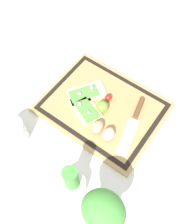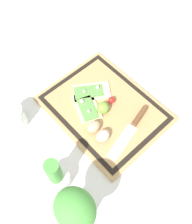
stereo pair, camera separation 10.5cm
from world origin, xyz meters
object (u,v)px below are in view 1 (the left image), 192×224
at_px(knife, 136,116).
at_px(cherry_tomato_red, 109,98).
at_px(egg_pink, 108,134).
at_px(herb_glass, 103,212).
at_px(sauce_jar, 15,132).
at_px(lime, 102,107).
at_px(pizza_slice_far, 85,109).
at_px(egg_brown, 97,127).
at_px(herb_pot, 73,183).
at_px(pizza_slice_near, 86,93).

height_order(knife, cherry_tomato_red, cherry_tomato_red).
bearing_deg(egg_pink, herb_glass, 120.83).
distance_m(egg_pink, sauce_jar, 0.36).
bearing_deg(lime, egg_pink, 136.70).
height_order(pizza_slice_far, egg_brown, egg_brown).
bearing_deg(herb_glass, herb_pot, -10.28).
relative_size(lime, cherry_tomato_red, 1.73).
distance_m(pizza_slice_near, egg_brown, 0.18).
bearing_deg(knife, pizza_slice_far, 26.16).
bearing_deg(herb_pot, knife, -94.74).
distance_m(egg_brown, egg_pink, 0.05).
distance_m(pizza_slice_near, knife, 0.23).
xyz_separation_m(sauce_jar, herb_glass, (-0.45, 0.05, 0.09)).
distance_m(pizza_slice_far, egg_brown, 0.10).
height_order(pizza_slice_near, lime, lime).
xyz_separation_m(lime, herb_glass, (-0.24, 0.34, 0.09)).
height_order(egg_brown, herb_glass, herb_glass).
relative_size(knife, herb_glass, 1.15).
bearing_deg(lime, pizza_slice_far, 34.93).
bearing_deg(pizza_slice_far, knife, -153.84).
bearing_deg(herb_pot, lime, -72.42).
bearing_deg(sauce_jar, cherry_tomato_red, -120.16).
xyz_separation_m(pizza_slice_near, egg_brown, (-0.14, 0.11, 0.02)).
bearing_deg(herb_pot, herb_glass, 169.72).
distance_m(pizza_slice_near, egg_pink, 0.22).
xyz_separation_m(egg_brown, lime, (0.04, -0.08, 0.00)).
xyz_separation_m(pizza_slice_far, egg_brown, (-0.09, 0.04, 0.02)).
bearing_deg(cherry_tomato_red, egg_pink, 123.71).
distance_m(pizza_slice_far, cherry_tomato_red, 0.11).
bearing_deg(egg_pink, herb_pot, 92.67).
distance_m(egg_brown, lime, 0.09).
bearing_deg(lime, egg_brown, 113.72).
distance_m(lime, cherry_tomato_red, 0.06).
distance_m(pizza_slice_far, lime, 0.07).
distance_m(knife, cherry_tomato_red, 0.13).
bearing_deg(cherry_tomato_red, pizza_slice_far, 62.07).
bearing_deg(egg_brown, knife, -124.43).
bearing_deg(egg_brown, pizza_slice_near, -38.42).
distance_m(knife, egg_brown, 0.16).
xyz_separation_m(pizza_slice_near, sauce_jar, (0.10, 0.31, 0.02)).
relative_size(knife, lime, 5.31).
relative_size(pizza_slice_near, knife, 0.68).
bearing_deg(herb_glass, knife, -74.09).
bearing_deg(egg_brown, pizza_slice_far, -25.69).
bearing_deg(lime, sauce_jar, 54.52).
bearing_deg(lime, herb_glass, 125.41).
xyz_separation_m(knife, lime, (0.13, 0.05, 0.02)).
bearing_deg(sauce_jar, pizza_slice_far, -120.99).
relative_size(pizza_slice_far, cherry_tomato_red, 5.77).
height_order(pizza_slice_far, herb_pot, herb_pot).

